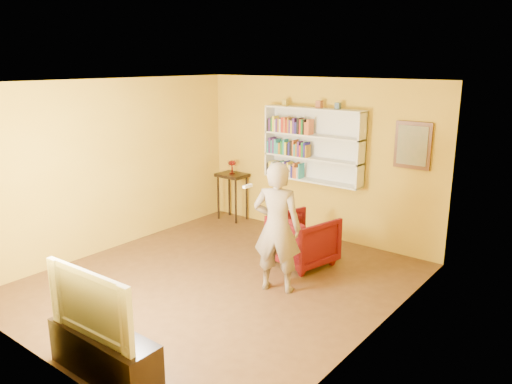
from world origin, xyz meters
TOP-DOWN VIEW (x-y plane):
  - room_shell at (0.00, 0.00)m, footprint 5.30×5.80m
  - bookshelf at (0.00, 2.41)m, footprint 1.80×0.29m
  - books_row_lower at (-0.52, 2.30)m, footprint 0.68×0.19m
  - books_row_middle at (-0.46, 2.30)m, footprint 0.81×0.19m
  - books_row_upper at (-0.43, 2.30)m, footprint 0.85×0.19m
  - ornament_left at (-0.57, 2.35)m, footprint 0.08×0.08m
  - ornament_centre at (0.10, 2.35)m, footprint 0.09×0.09m
  - ornament_right at (0.44, 2.35)m, footprint 0.08×0.08m
  - framed_painting at (1.65, 2.46)m, footprint 0.55×0.05m
  - console_table at (-1.69, 2.25)m, footprint 0.55×0.42m
  - ruby_lustre at (-1.69, 2.25)m, footprint 0.16×0.16m
  - armchair at (0.56, 1.24)m, footprint 0.98×1.00m
  - person at (0.76, 0.29)m, footprint 0.74×0.61m
  - game_remote at (0.50, 0.01)m, footprint 0.04×0.15m
  - tv_cabinet at (0.54, -2.25)m, footprint 1.29×0.39m
  - television at (0.54, -2.25)m, footprint 1.16×0.19m

SIDE VIEW (x-z plane):
  - tv_cabinet at x=0.54m, z-range 0.00..0.46m
  - armchair at x=0.56m, z-range 0.00..0.76m
  - console_table at x=-1.69m, z-range 0.29..1.19m
  - television at x=0.54m, z-range 0.46..1.13m
  - person at x=0.76m, z-range 0.00..1.74m
  - room_shell at x=0.00m, z-range -0.42..2.46m
  - ruby_lustre at x=-1.69m, z-range 0.95..1.20m
  - books_row_lower at x=-0.52m, z-range 0.99..1.26m
  - game_remote at x=0.50m, z-range 1.42..1.46m
  - books_row_middle at x=-0.46m, z-range 1.38..1.65m
  - bookshelf at x=0.00m, z-range 0.98..2.21m
  - framed_painting at x=1.65m, z-range 1.40..2.10m
  - books_row_upper at x=-0.43m, z-range 1.76..2.03m
  - ornament_right at x=0.44m, z-range 2.21..2.32m
  - ornament_left at x=-0.57m, z-range 2.21..2.32m
  - ornament_centre at x=0.10m, z-range 2.21..2.34m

